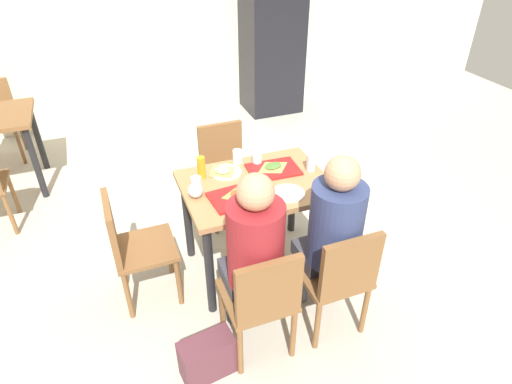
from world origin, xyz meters
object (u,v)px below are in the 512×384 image
object	(u,v)px
plastic_cup_b	(278,200)
plastic_cup_a	(238,156)
handbag	(207,357)
paper_plate_center	(226,172)
chair_near_left	(262,298)
pizza_slice_b	(273,166)
person_in_red	(253,250)
soda_can	(311,163)
person_in_brown_jacket	(332,230)
chair_far_side	(225,166)
condiment_bottle	(201,167)
foil_bundle	(196,190)
paper_plate_near_edge	(288,193)
chair_left_end	(131,244)
pizza_slice_a	(240,194)
pizza_slice_c	(223,170)
tray_red_far	(273,169)
drink_fridge	(272,37)
plastic_cup_c	(196,184)
main_table	(256,197)
tray_red_near	(238,197)
plastic_cup_d	(257,158)
chair_near_right	(339,275)

from	to	relation	value
plastic_cup_b	plastic_cup_a	bearing A→B (deg)	94.61
plastic_cup_a	handbag	size ratio (longest dim) A/B	0.31
paper_plate_center	plastic_cup_a	xyz separation A→B (m)	(0.13, 0.11, 0.05)
chair_near_left	pizza_slice_b	distance (m)	1.02
person_in_red	chair_near_left	bearing A→B (deg)	-90.00
person_in_red	soda_can	world-z (taller)	person_in_red
chair_near_left	plastic_cup_a	distance (m)	1.13
person_in_brown_jacket	pizza_slice_b	world-z (taller)	person_in_brown_jacket
chair_far_side	condiment_bottle	size ratio (longest dim) A/B	5.25
foil_bundle	paper_plate_near_edge	bearing A→B (deg)	-17.59
chair_far_side	chair_left_end	bearing A→B (deg)	-139.75
pizza_slice_a	pizza_slice_c	xyz separation A→B (m)	(-0.02, 0.33, -0.01)
pizza_slice_b	chair_left_end	bearing A→B (deg)	-173.41
tray_red_far	drink_fridge	xyz separation A→B (m)	(1.14, 2.74, 0.18)
tray_red_far	plastic_cup_c	xyz separation A→B (m)	(-0.58, -0.05, 0.04)
soda_can	chair_far_side	bearing A→B (deg)	120.25
main_table	paper_plate_center	world-z (taller)	paper_plate_center
paper_plate_near_edge	plastic_cup_b	world-z (taller)	plastic_cup_b
plastic_cup_c	person_in_red	bearing A→B (deg)	-77.24
person_in_brown_jacket	foil_bundle	xyz separation A→B (m)	(-0.68, 0.59, 0.08)
chair_near_left	person_in_red	bearing A→B (deg)	90.00
main_table	pizza_slice_b	bearing A→B (deg)	34.56
plastic_cup_a	foil_bundle	distance (m)	0.52
paper_plate_center	pizza_slice_a	world-z (taller)	pizza_slice_a
condiment_bottle	person_in_brown_jacket	bearing A→B (deg)	-54.57
tray_red_near	tray_red_far	bearing A→B (deg)	34.10
person_in_red	plastic_cup_a	xyz separation A→B (m)	(0.23, 0.92, 0.08)
tray_red_far	foil_bundle	world-z (taller)	foil_bundle
plastic_cup_d	soda_can	distance (m)	0.39
drink_fridge	soda_can	bearing A→B (deg)	-107.40
chair_near_left	tray_red_far	distance (m)	1.00
chair_near_right	chair_left_end	world-z (taller)	same
main_table	plastic_cup_b	distance (m)	0.36
chair_near_left	paper_plate_center	world-z (taller)	chair_near_left
tray_red_near	plastic_cup_a	world-z (taller)	plastic_cup_a
plastic_cup_b	chair_far_side	bearing A→B (deg)	91.35
chair_far_side	plastic_cup_a	bearing A→B (deg)	-93.27
condiment_bottle	foil_bundle	distance (m)	0.24
person_in_red	tray_red_near	distance (m)	0.49
chair_near_right	pizza_slice_c	bearing A→B (deg)	113.77
tray_red_near	pizza_slice_b	size ratio (longest dim) A/B	1.66
pizza_slice_a	plastic_cup_c	world-z (taller)	plastic_cup_c
condiment_bottle	plastic_cup_a	bearing A→B (deg)	20.03
chair_near_right	person_in_red	bearing A→B (deg)	164.42
chair_left_end	plastic_cup_a	bearing A→B (deg)	19.87
chair_far_side	paper_plate_near_edge	distance (m)	1.00
person_in_red	plastic_cup_d	world-z (taller)	person_in_red
chair_near_left	handbag	bearing A→B (deg)	-177.40
person_in_brown_jacket	paper_plate_center	size ratio (longest dim) A/B	5.68
person_in_red	foil_bundle	size ratio (longest dim) A/B	12.51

